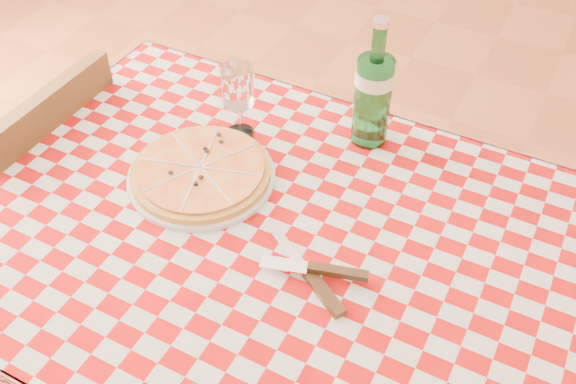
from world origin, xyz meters
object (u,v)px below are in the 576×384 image
object	(u,v)px
water_bottle	(374,83)
wine_glass	(239,102)
pizza_plate	(201,171)
chair_far	(54,196)
dining_table	(283,271)

from	to	relation	value
water_bottle	wine_glass	xyz separation A→B (m)	(-0.26, -0.11, -0.06)
pizza_plate	water_bottle	world-z (taller)	water_bottle
pizza_plate	wine_glass	world-z (taller)	wine_glass
water_bottle	chair_far	bearing A→B (deg)	-159.47
pizza_plate	water_bottle	size ratio (longest dim) A/B	1.04
chair_far	pizza_plate	distance (m)	0.57
dining_table	chair_far	bearing A→B (deg)	174.67
dining_table	water_bottle	xyz separation A→B (m)	(0.03, 0.35, 0.24)
dining_table	pizza_plate	world-z (taller)	pizza_plate
dining_table	wine_glass	size ratio (longest dim) A/B	7.06
dining_table	pizza_plate	xyz separation A→B (m)	(-0.22, 0.07, 0.12)
wine_glass	water_bottle	bearing A→B (deg)	23.51
chair_far	wine_glass	world-z (taller)	wine_glass
chair_far	water_bottle	world-z (taller)	water_bottle
pizza_plate	water_bottle	bearing A→B (deg)	47.54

